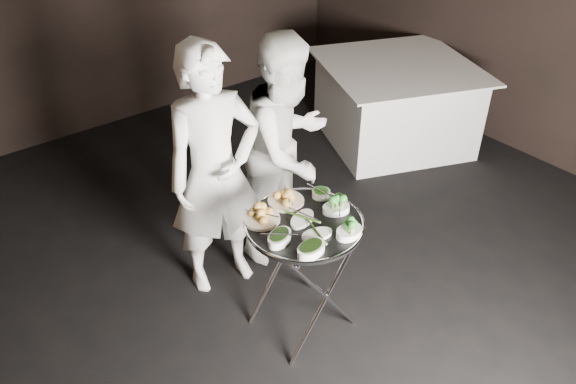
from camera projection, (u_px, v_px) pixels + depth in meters
floor at (319, 326)px, 3.66m from camera, size 6.00×7.00×0.05m
tray_stand at (303, 271)px, 3.39m from camera, size 0.55×0.47×0.81m
serving_tray at (304, 224)px, 3.19m from camera, size 0.69×0.69×0.04m
potato_plate_a at (261, 215)px, 3.18m from camera, size 0.21×0.21×0.08m
potato_plate_b at (286, 198)px, 3.32m from camera, size 0.22×0.22×0.08m
greens_bowl at (321, 192)px, 3.38m from camera, size 0.11×0.11×0.06m
asparagus_plate_a at (302, 218)px, 3.19m from camera, size 0.22×0.18×0.04m
asparagus_plate_b at (317, 233)px, 3.08m from camera, size 0.20×0.14×0.04m
spinach_bowl_a at (279, 237)px, 3.03m from camera, size 0.20×0.17×0.07m
spinach_bowl_b at (311, 248)px, 2.95m from camera, size 0.19×0.13×0.07m
broccoli_bowl_a at (336, 207)px, 3.25m from camera, size 0.19×0.17×0.07m
broccoli_bowl_b at (349, 231)px, 3.07m from camera, size 0.17×0.13×0.07m
serving_utensils at (299, 208)px, 3.21m from camera, size 0.59×0.43×0.01m
waiter_left at (215, 174)px, 3.53m from camera, size 0.69×0.51×1.72m
waiter_right at (288, 148)px, 3.88m from camera, size 0.92×0.80×1.64m
dining_table at (395, 103)px, 5.44m from camera, size 1.38×1.38×0.79m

